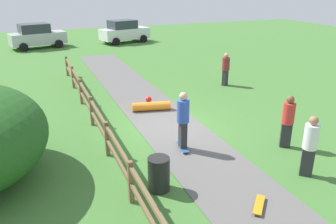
% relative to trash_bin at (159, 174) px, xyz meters
% --- Properties ---
extents(ground_plane, '(60.00, 60.00, 0.00)m').
position_rel_trash_bin_xyz_m(ground_plane, '(1.80, 3.61, -0.45)').
color(ground_plane, '#427533').
extents(asphalt_path, '(2.40, 28.00, 0.02)m').
position_rel_trash_bin_xyz_m(asphalt_path, '(1.80, 3.61, -0.44)').
color(asphalt_path, '#605E5B').
rests_on(asphalt_path, ground_plane).
extents(wooden_fence, '(0.12, 18.12, 1.10)m').
position_rel_trash_bin_xyz_m(wooden_fence, '(-0.80, 3.61, 0.22)').
color(wooden_fence, brown).
rests_on(wooden_fence, ground_plane).
extents(trash_bin, '(0.56, 0.56, 0.90)m').
position_rel_trash_bin_xyz_m(trash_bin, '(0.00, 0.00, 0.00)').
color(trash_bin, black).
rests_on(trash_bin, ground_plane).
extents(skater_riding, '(0.42, 0.82, 1.88)m').
position_rel_trash_bin_xyz_m(skater_riding, '(1.48, 1.81, 0.63)').
color(skater_riding, '#265999').
rests_on(skater_riding, asphalt_path).
extents(skater_fallen, '(1.61, 1.35, 0.36)m').
position_rel_trash_bin_xyz_m(skater_fallen, '(1.73, 5.54, -0.25)').
color(skater_fallen, orange).
rests_on(skater_fallen, asphalt_path).
extents(skateboard_loose, '(0.69, 0.72, 0.08)m').
position_rel_trash_bin_xyz_m(skateboard_loose, '(1.91, -1.61, -0.36)').
color(skateboard_loose, '#BF8C19').
rests_on(skateboard_loose, asphalt_path).
extents(bystander_red, '(0.53, 0.53, 1.73)m').
position_rel_trash_bin_xyz_m(bystander_red, '(4.61, 0.77, 0.50)').
color(bystander_red, '#2D2D33').
rests_on(bystander_red, ground_plane).
extents(bystander_maroon, '(0.53, 0.53, 1.66)m').
position_rel_trash_bin_xyz_m(bystander_maroon, '(6.47, 7.61, 0.46)').
color(bystander_maroon, '#2D2D33').
rests_on(bystander_maroon, ground_plane).
extents(bystander_white, '(0.54, 0.54, 1.74)m').
position_rel_trash_bin_xyz_m(bystander_white, '(3.98, -0.86, 0.51)').
color(bystander_white, '#2D2D33').
rests_on(bystander_white, ground_plane).
extents(parked_car_white, '(4.49, 2.75, 1.92)m').
position_rel_trash_bin_xyz_m(parked_car_white, '(5.19, 22.44, 0.51)').
color(parked_car_white, silver).
rests_on(parked_car_white, ground_plane).
extents(parked_car_silver, '(4.47, 2.67, 1.92)m').
position_rel_trash_bin_xyz_m(parked_car_silver, '(-1.94, 22.44, 0.51)').
color(parked_car_silver, '#B7B7BC').
rests_on(parked_car_silver, ground_plane).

